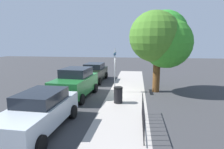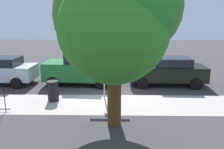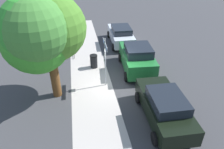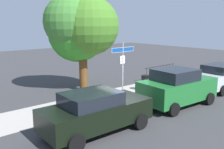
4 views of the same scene
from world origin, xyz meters
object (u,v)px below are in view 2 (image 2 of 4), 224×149
(trash_bin, at_px, (53,91))
(shade_tree, at_px, (118,16))
(street_sign, at_px, (104,54))
(car_black, at_px, (168,71))
(car_green, at_px, (81,68))

(trash_bin, bearing_deg, shade_tree, 137.46)
(street_sign, bearing_deg, car_black, -146.68)
(street_sign, distance_m, car_green, 3.15)
(shade_tree, relative_size, car_black, 1.32)
(street_sign, xyz_separation_m, trash_bin, (2.44, 0.50, -1.71))
(street_sign, distance_m, trash_bin, 3.02)
(car_black, height_order, trash_bin, car_black)
(shade_tree, bearing_deg, car_green, -69.55)
(street_sign, bearing_deg, car_green, -58.28)
(shade_tree, distance_m, car_black, 7.17)
(shade_tree, height_order, car_green, shade_tree)
(street_sign, relative_size, trash_bin, 3.24)
(trash_bin, bearing_deg, car_black, -154.57)
(car_black, bearing_deg, car_green, 0.76)
(car_black, height_order, car_green, car_green)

